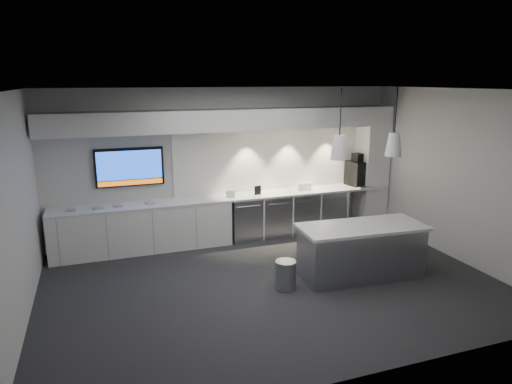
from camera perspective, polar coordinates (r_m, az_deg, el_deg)
name	(u,v)px	position (r m, az deg, el deg)	size (l,w,h in m)	color
floor	(272,283)	(7.38, 2.01, -11.34)	(7.00, 7.00, 0.00)	#29292C
ceiling	(274,90)	(6.68, 2.23, 12.64)	(7.00, 7.00, 0.00)	black
wall_back	(227,164)	(9.19, -3.63, 3.56)	(7.00, 7.00, 0.00)	silver
wall_front	(364,248)	(4.74, 13.36, -6.79)	(7.00, 7.00, 0.00)	silver
wall_left	(14,214)	(6.50, -27.97, -2.43)	(7.00, 7.00, 0.00)	silver
wall_right	(458,176)	(8.76, 23.93, 1.87)	(7.00, 7.00, 0.00)	silver
back_counter	(232,197)	(9.02, -3.00, -0.66)	(6.80, 0.65, 0.04)	white
left_base_cabinets	(143,228)	(8.84, -13.94, -4.42)	(3.30, 0.63, 0.86)	white
fridge_unit_a	(244,218)	(9.22, -1.48, -3.27)	(0.60, 0.61, 0.85)	#95979D
fridge_unit_b	(273,215)	(9.42, 2.17, -2.89)	(0.60, 0.61, 0.85)	#95979D
fridge_unit_c	(301,212)	(9.66, 5.65, -2.52)	(0.60, 0.61, 0.85)	#95979D
fridge_unit_d	(328,209)	(9.94, 8.94, -2.16)	(0.60, 0.61, 0.85)	#95979D
backsplash	(283,158)	(9.56, 3.35, 4.27)	(4.60, 0.03, 1.30)	white
soffit	(231,120)	(8.79, -3.18, 9.02)	(6.90, 0.60, 0.40)	white
column	(372,166)	(10.30, 14.27, 3.15)	(0.55, 0.55, 2.60)	white
wall_tv	(130,167)	(8.81, -15.52, 3.02)	(1.25, 0.07, 0.72)	black
island	(361,251)	(7.67, 12.97, -7.14)	(2.09, 0.99, 0.86)	#95979D
bin	(286,275)	(7.13, 3.73, -10.30)	(0.32, 0.32, 0.45)	#95979D
coffee_machine	(358,172)	(10.13, 12.58, 2.43)	(0.45, 0.60, 0.70)	black
sign_black	(258,190)	(9.11, 0.21, 0.22)	(0.14, 0.02, 0.18)	black
sign_white	(230,194)	(8.91, -3.21, -0.25)	(0.18, 0.02, 0.14)	white
cup_cluster	(304,186)	(9.55, 6.06, 0.71)	(0.29, 0.18, 0.16)	white
tray_a	(71,210)	(8.65, -22.12, -2.10)	(0.16, 0.16, 0.03)	#9D9D9D
tray_b	(98,208)	(8.62, -19.17, -1.90)	(0.16, 0.16, 0.03)	#9D9D9D
tray_c	(118,206)	(8.66, -16.90, -1.65)	(0.16, 0.16, 0.03)	#9D9D9D
tray_d	(150,203)	(8.71, -13.12, -1.33)	(0.16, 0.16, 0.03)	#9D9D9D
pendant_left	(339,147)	(7.00, 10.35, 5.53)	(0.25, 0.25, 1.06)	white
pendant_right	(394,144)	(7.52, 16.83, 5.74)	(0.25, 0.25, 1.06)	white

